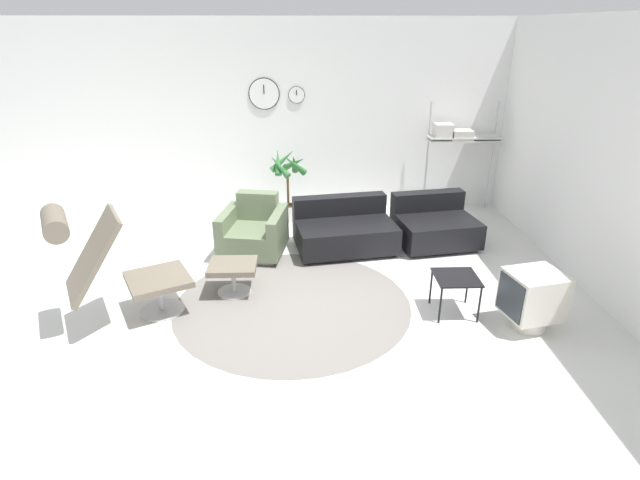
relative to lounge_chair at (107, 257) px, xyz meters
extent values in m
plane|color=silver|center=(1.64, 0.35, -0.70)|extent=(12.00, 12.00, 0.00)
cube|color=white|center=(1.64, 3.39, 0.70)|extent=(12.00, 0.06, 2.80)
cylinder|color=black|center=(1.27, 3.35, 1.05)|extent=(0.46, 0.01, 0.46)
cylinder|color=white|center=(1.27, 3.35, 1.05)|extent=(0.43, 0.02, 0.43)
cube|color=black|center=(1.27, 3.33, 1.12)|extent=(0.01, 0.01, 0.13)
cylinder|color=black|center=(1.74, 3.35, 1.03)|extent=(0.24, 0.01, 0.24)
cylinder|color=white|center=(1.74, 3.35, 1.03)|extent=(0.23, 0.02, 0.23)
cube|color=black|center=(1.74, 3.33, 1.07)|extent=(0.01, 0.01, 0.07)
cube|color=white|center=(4.92, 0.35, 0.70)|extent=(0.06, 12.00, 2.80)
cylinder|color=slate|center=(1.70, 0.29, -0.70)|extent=(2.45, 2.45, 0.01)
cylinder|color=#BCBCC1|center=(0.38, 0.19, -0.69)|extent=(0.59, 0.59, 0.02)
cylinder|color=#BCBCC1|center=(0.38, 0.19, -0.53)|extent=(0.06, 0.06, 0.30)
cube|color=#6B6051|center=(0.38, 0.19, -0.34)|extent=(0.78, 0.78, 0.06)
cube|color=#6B6051|center=(-0.10, -0.05, 0.05)|extent=(0.74, 0.76, 0.74)
cylinder|color=#6B6051|center=(-0.32, -0.17, 0.41)|extent=(0.42, 0.56, 0.20)
cylinder|color=#BCBCC1|center=(1.06, 0.55, -0.69)|extent=(0.36, 0.36, 0.02)
cylinder|color=#BCBCC1|center=(1.06, 0.55, -0.55)|extent=(0.05, 0.05, 0.27)
cube|color=#6B6051|center=(1.06, 0.55, -0.38)|extent=(0.50, 0.43, 0.06)
cube|color=silver|center=(1.19, 1.56, -0.67)|extent=(0.72, 0.73, 0.06)
cube|color=#667556|center=(1.19, 1.56, -0.49)|extent=(0.64, 0.86, 0.30)
cube|color=#667556|center=(1.24, 1.86, -0.16)|extent=(0.54, 0.26, 0.36)
cube|color=#667556|center=(1.50, 1.51, -0.39)|extent=(0.25, 0.79, 0.50)
cube|color=#667556|center=(0.87, 1.61, -0.39)|extent=(0.25, 0.79, 0.50)
cube|color=black|center=(2.35, 1.64, -0.68)|extent=(1.21, 0.89, 0.05)
cube|color=black|center=(2.35, 1.64, -0.49)|extent=(1.35, 1.03, 0.33)
cube|color=black|center=(2.30, 1.96, -0.20)|extent=(1.25, 0.40, 0.25)
cube|color=black|center=(3.55, 1.77, -0.68)|extent=(0.99, 0.85, 0.05)
cube|color=black|center=(3.55, 1.77, -0.49)|extent=(1.11, 0.99, 0.33)
cube|color=black|center=(3.50, 2.09, -0.20)|extent=(1.01, 0.36, 0.25)
cube|color=black|center=(3.32, 0.06, -0.30)|extent=(0.42, 0.42, 0.02)
cylinder|color=black|center=(3.13, -0.13, -0.51)|extent=(0.02, 0.02, 0.39)
cylinder|color=black|center=(3.51, -0.13, -0.51)|extent=(0.02, 0.02, 0.39)
cylinder|color=black|center=(3.13, 0.25, -0.51)|extent=(0.02, 0.02, 0.39)
cylinder|color=black|center=(3.51, 0.25, -0.51)|extent=(0.02, 0.02, 0.39)
cylinder|color=beige|center=(3.97, -0.22, -0.63)|extent=(0.32, 0.32, 0.14)
cube|color=beige|center=(3.97, -0.22, -0.34)|extent=(0.57, 0.53, 0.43)
cube|color=#282D33|center=(3.72, -0.28, -0.34)|extent=(0.09, 0.37, 0.37)
cylinder|color=silver|center=(1.60, 2.76, -0.59)|extent=(0.26, 0.26, 0.23)
cylinder|color=#382819|center=(1.60, 2.76, -0.48)|extent=(0.24, 0.24, 0.02)
cylinder|color=brown|center=(1.60, 2.76, -0.22)|extent=(0.04, 0.04, 0.51)
cone|color=#2D6B33|center=(1.70, 2.75, 0.16)|extent=(0.13, 0.29, 0.32)
cone|color=#2D6B33|center=(1.70, 2.91, 0.12)|extent=(0.38, 0.31, 0.27)
cone|color=#2D6B33|center=(1.53, 2.92, 0.16)|extent=(0.42, 0.26, 0.34)
cone|color=#2D6B33|center=(1.47, 2.76, 0.18)|extent=(0.12, 0.34, 0.37)
cone|color=#2D6B33|center=(1.49, 2.64, 0.15)|extent=(0.35, 0.33, 0.32)
cone|color=#2D6B33|center=(1.70, 2.62, 0.18)|extent=(0.39, 0.33, 0.37)
cylinder|color=#BCBCC1|center=(3.72, 3.20, 0.13)|extent=(0.03, 0.03, 1.65)
cylinder|color=#BCBCC1|center=(4.71, 3.20, 0.13)|extent=(0.03, 0.03, 1.65)
cube|color=silver|center=(4.22, 3.08, 0.41)|extent=(1.05, 0.28, 0.02)
cube|color=silver|center=(4.22, 3.08, 0.45)|extent=(1.05, 0.28, 0.02)
cube|color=beige|center=(4.17, 3.07, 0.49)|extent=(0.32, 0.24, 0.14)
cube|color=silver|center=(3.90, 3.07, 0.56)|extent=(0.26, 0.24, 0.19)
camera|label=1|loc=(1.83, -4.23, 1.97)|focal=28.00mm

